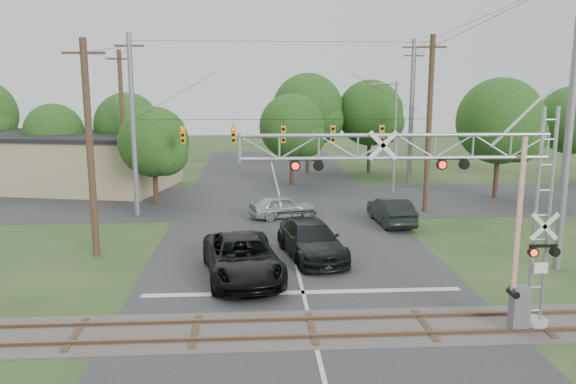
{
  "coord_description": "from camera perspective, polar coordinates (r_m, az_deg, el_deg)",
  "views": [
    {
      "loc": [
        -1.94,
        -16.05,
        8.29
      ],
      "look_at": [
        -0.48,
        7.5,
        3.81
      ],
      "focal_mm": 35.0,
      "sensor_mm": 36.0,
      "label": 1
    }
  ],
  "objects": [
    {
      "name": "suv_dark",
      "position": [
        34.62,
        10.42,
        -1.89
      ],
      "size": [
        2.05,
        5.06,
        1.63
      ],
      "primitive_type": "imported",
      "rotation": [
        0.0,
        0.0,
        3.21
      ],
      "color": "black",
      "rests_on": "ground"
    },
    {
      "name": "commercial_building",
      "position": [
        50.08,
        -22.66,
        2.99
      ],
      "size": [
        20.67,
        13.5,
        4.46
      ],
      "rotation": [
        0.0,
        0.0,
        -0.21
      ],
      "color": "#988B65",
      "rests_on": "ground"
    },
    {
      "name": "ground",
      "position": [
        18.16,
        3.11,
        -16.41
      ],
      "size": [
        160.0,
        160.0,
        0.0
      ],
      "primitive_type": "plane",
      "color": "#233B1B",
      "rests_on": "ground"
    },
    {
      "name": "railroad_track",
      "position": [
        19.94,
        2.43,
        -13.71
      ],
      "size": [
        90.0,
        3.2,
        0.17
      ],
      "color": "#453F3C",
      "rests_on": "ground"
    },
    {
      "name": "utility_poles",
      "position": [
        39.57,
        4.81,
        7.48
      ],
      "size": [
        27.37,
        29.94,
        13.62
      ],
      "color": "#3A261B",
      "rests_on": "ground"
    },
    {
      "name": "traffic_signal_span",
      "position": [
        36.26,
        1.02,
        6.61
      ],
      "size": [
        19.34,
        0.36,
        11.5
      ],
      "color": "gray",
      "rests_on": "ground"
    },
    {
      "name": "streetlight",
      "position": [
        43.98,
        10.61,
        6.05
      ],
      "size": [
        2.3,
        0.24,
        8.61
      ],
      "color": "gray",
      "rests_on": "ground"
    },
    {
      "name": "pickup_black",
      "position": [
        24.64,
        -4.67,
        -6.68
      ],
      "size": [
        4.02,
        7.0,
        1.84
      ],
      "primitive_type": "imported",
      "rotation": [
        0.0,
        0.0,
        0.15
      ],
      "color": "black",
      "rests_on": "ground"
    },
    {
      "name": "treeline",
      "position": [
        48.66,
        -0.68,
        7.41
      ],
      "size": [
        58.19,
        20.02,
        9.49
      ],
      "color": "#3D291B",
      "rests_on": "ground"
    },
    {
      "name": "road_main",
      "position": [
        27.4,
        0.69,
        -6.83
      ],
      "size": [
        14.0,
        90.0,
        0.02
      ],
      "primitive_type": "cube",
      "color": "#2A2A2C",
      "rests_on": "ground"
    },
    {
      "name": "sedan_silver",
      "position": [
        35.73,
        -0.56,
        -1.47
      ],
      "size": [
        4.58,
        3.0,
        1.45
      ],
      "primitive_type": "imported",
      "rotation": [
        0.0,
        0.0,
        1.9
      ],
      "color": "#919598",
      "rests_on": "ground"
    },
    {
      "name": "crossing_gantry",
      "position": [
        19.18,
        16.34,
        -0.54
      ],
      "size": [
        10.64,
        0.97,
        7.63
      ],
      "color": "#999A94",
      "rests_on": "ground"
    },
    {
      "name": "road_cross",
      "position": [
        40.94,
        -0.75,
        -0.91
      ],
      "size": [
        90.0,
        12.0,
        0.02
      ],
      "primitive_type": "cube",
      "color": "#2A2A2C",
      "rests_on": "ground"
    },
    {
      "name": "car_dark",
      "position": [
        27.51,
        2.37,
        -4.89
      ],
      "size": [
        3.51,
        6.37,
        1.75
      ],
      "primitive_type": "imported",
      "rotation": [
        0.0,
        0.0,
        0.18
      ],
      "color": "black",
      "rests_on": "ground"
    }
  ]
}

